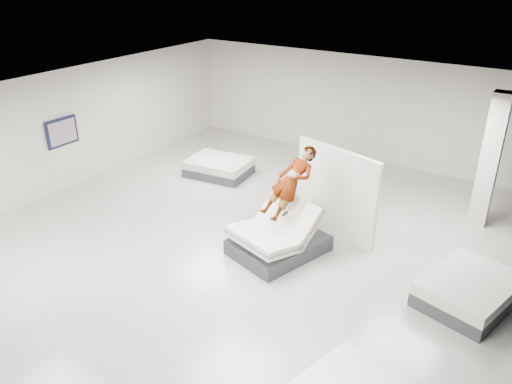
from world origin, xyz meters
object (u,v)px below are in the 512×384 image
person (290,196)px  divider_panel (336,192)px  remote (285,214)px  column (490,161)px  flat_bed_right_far (469,291)px  hero_bed (278,238)px  wall_poster (62,132)px  flat_bed_left_far (219,167)px

person → divider_panel: divider_panel is taller
remote → column: column is taller
person → remote: person is taller
remote → flat_bed_right_far: size_ratio=0.07×
hero_bed → divider_panel: 1.72m
hero_bed → column: 5.20m
person → wall_poster: size_ratio=1.82×
hero_bed → column: (3.34, 3.79, 1.23)m
hero_bed → person: 0.95m
remote → wall_poster: size_ratio=0.15×
hero_bed → flat_bed_right_far: 3.86m
remote → wall_poster: 6.82m
hero_bed → divider_panel: (0.63, 1.45, 0.67)m
divider_panel → flat_bed_left_far: 4.53m
person → flat_bed_right_far: person is taller
flat_bed_right_far → flat_bed_left_far: (-7.47, 2.27, -0.01)m
flat_bed_right_far → wall_poster: (-10.43, -0.67, 1.35)m
person → column: 4.77m
flat_bed_right_far → wall_poster: 10.53m
flat_bed_left_far → column: bearing=8.6°
person → divider_panel: bearing=81.1°
divider_panel → flat_bed_right_far: size_ratio=1.07×
divider_panel → flat_bed_left_far: divider_panel is taller
column → hero_bed: bearing=-131.4°
wall_poster → column: bearing=21.9°
hero_bed → flat_bed_left_far: (-3.64, 2.73, -0.13)m
remote → flat_bed_left_far: 4.83m
hero_bed → remote: bearing=-20.5°
divider_panel → wall_poster: divider_panel is taller
divider_panel → person: bearing=-98.6°
divider_panel → column: size_ratio=0.71×
hero_bed → remote: 0.71m
divider_panel → remote: bearing=-88.8°
remote → hero_bed: bearing=176.0°
flat_bed_left_far → wall_poster: size_ratio=1.98×
person → flat_bed_left_far: (-3.73, 2.41, -1.02)m
flat_bed_left_far → column: (6.98, 1.06, 1.36)m
divider_panel → column: column is taller
remote → person: bearing=122.2°
hero_bed → wall_poster: bearing=-178.2°
person → remote: size_ratio=12.36×
divider_panel → wall_poster: 7.43m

